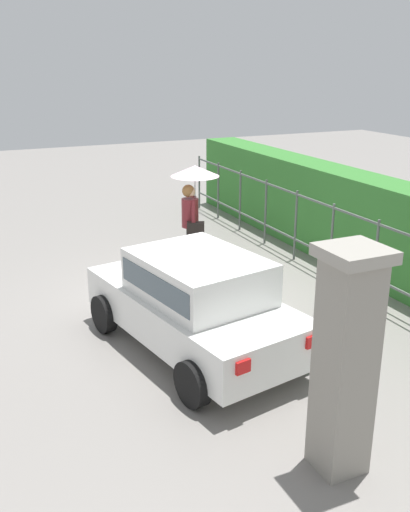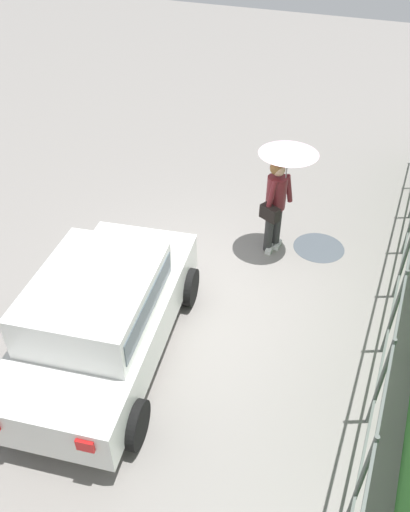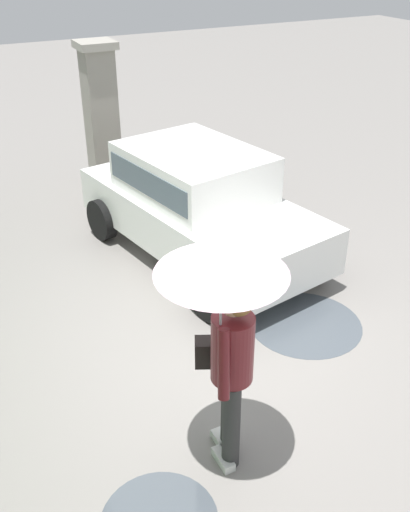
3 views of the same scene
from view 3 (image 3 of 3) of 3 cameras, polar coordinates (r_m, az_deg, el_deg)
ground_plane at (r=6.51m, az=0.79°, el=-8.39°), size 40.00×40.00×0.00m
car at (r=7.85m, az=-0.73°, el=5.48°), size 3.94×2.39×1.48m
pedestrian at (r=4.32m, az=2.02°, el=-5.14°), size 0.97×0.97×2.09m
gate_pillar at (r=10.21m, az=-10.08°, el=13.40°), size 0.60×0.60×2.42m
puddle_near at (r=6.88m, az=9.71°, el=-6.51°), size 1.30×1.30×0.00m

